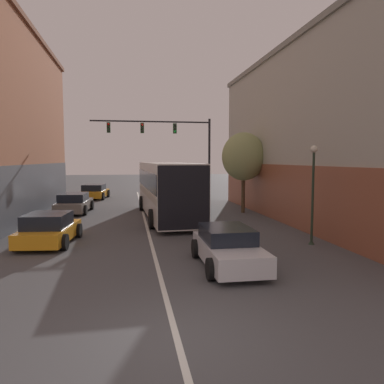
% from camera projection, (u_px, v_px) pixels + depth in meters
% --- Properties ---
extents(ground_plane, '(160.00, 160.00, 0.00)m').
position_uv_depth(ground_plane, '(177.00, 339.00, 7.29)').
color(ground_plane, '#4C4C4F').
extents(lane_center_line, '(0.14, 39.35, 0.01)m').
position_uv_depth(lane_center_line, '(146.00, 222.00, 20.72)').
color(lane_center_line, silver).
rests_on(lane_center_line, ground_plane).
extents(building_right_storefront, '(6.93, 23.74, 9.79)m').
position_uv_depth(building_right_storefront, '(343.00, 132.00, 20.60)').
color(building_right_storefront, '#B7B2A3').
rests_on(building_right_storefront, ground_plane).
extents(bus, '(3.13, 11.22, 3.29)m').
position_uv_depth(bus, '(167.00, 187.00, 22.34)').
color(bus, silver).
rests_on(bus, ground_plane).
extents(hatchback_foreground, '(1.95, 4.11, 1.27)m').
position_uv_depth(hatchback_foreground, '(228.00, 248.00, 12.23)').
color(hatchback_foreground, silver).
rests_on(hatchback_foreground, ground_plane).
extents(parked_car_left_near, '(2.25, 4.45, 1.29)m').
position_uv_depth(parked_car_left_near, '(74.00, 203.00, 24.55)').
color(parked_car_left_near, slate).
rests_on(parked_car_left_near, ground_plane).
extents(parked_car_left_mid, '(2.57, 4.23, 1.28)m').
position_uv_depth(parked_car_left_mid, '(94.00, 192.00, 33.27)').
color(parked_car_left_mid, orange).
rests_on(parked_car_left_mid, ground_plane).
extents(parked_car_left_far, '(2.32, 3.96, 1.30)m').
position_uv_depth(parked_car_left_far, '(49.00, 229.00, 15.41)').
color(parked_car_left_far, orange).
rests_on(parked_car_left_far, ground_plane).
extents(traffic_signal_gantry, '(9.61, 0.36, 6.80)m').
position_uv_depth(traffic_signal_gantry, '(171.00, 139.00, 30.19)').
color(traffic_signal_gantry, black).
rests_on(traffic_signal_gantry, ground_plane).
extents(street_lamp, '(0.30, 0.30, 4.06)m').
position_uv_depth(street_lamp, '(313.00, 190.00, 15.21)').
color(street_lamp, '#233323').
rests_on(street_lamp, ground_plane).
extents(street_tree_near, '(2.84, 2.56, 5.24)m').
position_uv_depth(street_tree_near, '(244.00, 157.00, 24.30)').
color(street_tree_near, '#4C3823').
rests_on(street_tree_near, ground_plane).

